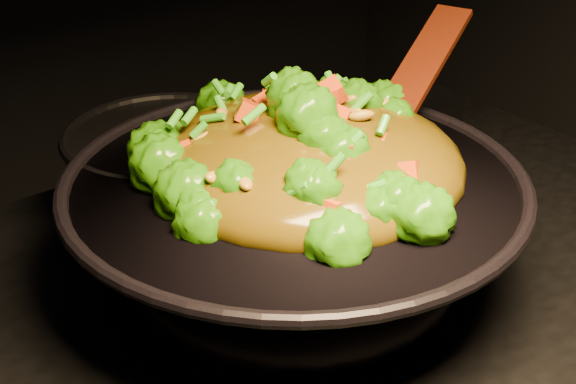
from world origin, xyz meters
TOP-DOWN VIEW (x-y plane):
  - wok at (0.08, 0.11)m, footprint 0.54×0.54m
  - stir_fry at (0.11, 0.12)m, footprint 0.40×0.40m
  - spatula at (0.25, 0.13)m, footprint 0.25×0.13m
  - back_pot at (0.05, 0.28)m, footprint 0.24×0.24m

SIDE VIEW (x-z plane):
  - wok at x=0.08m, z-range 0.90..1.02m
  - back_pot at x=0.05m, z-range 0.90..1.02m
  - spatula at x=0.25m, z-range 1.01..1.12m
  - stir_fry at x=0.11m, z-range 1.02..1.12m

